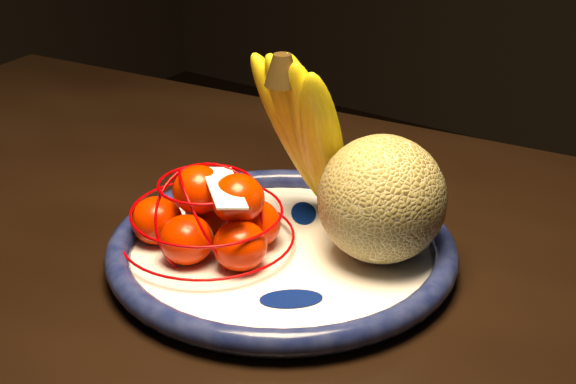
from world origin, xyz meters
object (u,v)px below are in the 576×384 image
Objects in this scene: dining_table at (297,375)px; banana_bunch at (310,130)px; mandarin_bag at (211,218)px; fruit_bowl at (282,251)px; cantaloupe at (382,199)px.

dining_table is 0.23m from banana_bunch.
dining_table is 0.16m from mandarin_bag.
banana_bunch is 1.09× the size of mandarin_bag.
dining_table is 0.11m from fruit_bowl.
fruit_bowl is at bearing -150.18° from cantaloupe.
banana_bunch is at bearing 165.42° from cantaloupe.
mandarin_bag is (-0.04, -0.10, -0.06)m from banana_bunch.
cantaloupe is 0.61× the size of banana_bunch.
cantaloupe reaches higher than mandarin_bag.
cantaloupe is at bearing 29.43° from mandarin_bag.
dining_table is 0.18m from cantaloupe.
banana_bunch is 0.13m from mandarin_bag.
dining_table is at bearing -46.42° from banana_bunch.
dining_table is 13.35× the size of cantaloupe.
fruit_bowl is at bearing 131.55° from dining_table.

